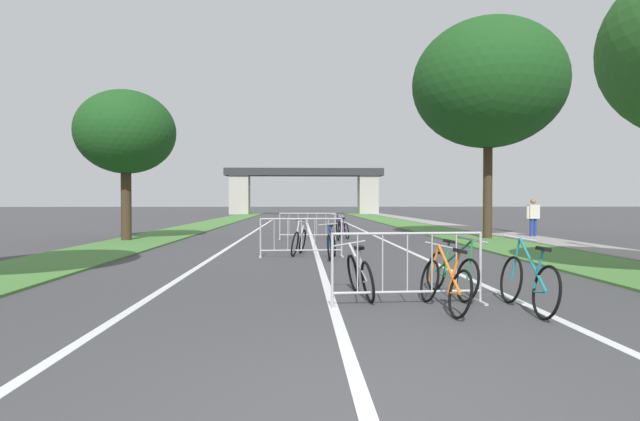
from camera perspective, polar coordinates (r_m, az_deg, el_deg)
The scene contains 21 objects.
grass_verge_left at distance 32.39m, azimuth -12.83°, elevation -1.63°, with size 2.66×69.61×0.05m, color #477A38.
grass_verge_right at distance 32.58m, azimuth 9.97°, elevation -1.61°, with size 2.66×69.61×0.05m, color #477A38.
sidewalk_path_right at distance 33.10m, azimuth 13.64°, elevation -1.55°, with size 1.68×69.61×0.08m, color gray.
lane_stripe_center at distance 23.52m, azimuth -1.10°, elevation -2.64°, with size 0.14×40.27×0.01m, color silver.
lane_stripe_right_lane at distance 23.74m, azimuth 5.68°, elevation -2.61°, with size 0.14×40.27×0.01m, color silver.
lane_stripe_left_lane at distance 23.63m, azimuth -7.91°, elevation -2.63°, with size 0.14×40.27×0.01m, color silver.
overpass_bridge at distance 60.90m, azimuth -1.80°, elevation 3.00°, with size 18.94×2.81×5.51m.
tree_left_pine_near at distance 20.59m, azimuth -21.09°, elevation 8.21°, with size 3.69×3.69×5.70m.
tree_right_maple_mid at distance 21.64m, azimuth 18.47°, elevation 13.39°, with size 5.96×5.96×8.70m.
crowd_barrier_nearest at distance 7.47m, azimuth 9.84°, elevation -6.50°, with size 2.28×0.57×1.05m.
crowd_barrier_second at distance 13.64m, azimuth -2.12°, elevation -3.09°, with size 2.28×0.55×1.05m.
crowd_barrier_third at distance 20.01m, azimuth -1.43°, elevation -1.80°, with size 2.27×0.55×1.05m.
bicycle_orange_0 at distance 7.20m, azimuth 13.89°, elevation -8.02°, with size 0.46×1.73×0.91m.
bicycle_black_1 at distance 19.71m, azimuth 1.96°, elevation -2.25°, with size 0.44×1.76×1.00m.
bicycle_green_2 at distance 8.26m, azimuth 14.58°, elevation -6.80°, with size 0.69×1.69×0.98m.
bicycle_purple_3 at distance 20.66m, azimuth 2.65°, elevation -2.14°, with size 0.56×1.71×0.90m.
bicycle_white_4 at distance 14.12m, azimuth -2.38°, elevation -3.48°, with size 0.51×1.64×1.03m.
bicycle_silver_5 at distance 7.95m, azimuth 4.49°, elevation -7.24°, with size 0.56×1.58×0.86m.
bicycle_teal_6 at distance 7.49m, azimuth 22.44°, elevation -7.51°, with size 0.49×1.75×1.01m.
bicycle_blue_7 at distance 13.22m, azimuth 1.31°, elevation -3.84°, with size 0.56×1.77×0.96m.
pedestrian_waiting at distance 22.40m, azimuth 22.94°, elevation -0.39°, with size 0.58×0.32×1.62m.
Camera 1 is at (-0.47, -3.33, 1.49)m, focal length 28.33 mm.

